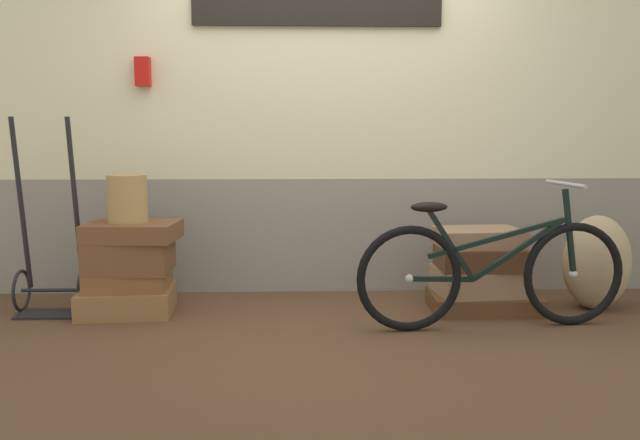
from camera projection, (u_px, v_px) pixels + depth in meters
name	position (u px, v px, depth m)	size (l,w,h in m)	color
ground	(331.00, 324.00, 4.13)	(8.81, 5.20, 0.06)	#513823
station_building	(327.00, 118.00, 4.80)	(6.81, 0.74, 2.53)	gray
suitcase_0	(127.00, 301.00, 4.26)	(0.58, 0.46, 0.16)	olive
suitcase_1	(129.00, 280.00, 4.26)	(0.50, 0.41, 0.11)	brown
suitcase_2	(130.00, 256.00, 4.23)	(0.52, 0.40, 0.20)	brown
suitcase_3	(133.00, 231.00, 4.21)	(0.56, 0.43, 0.11)	brown
suitcase_4	(484.00, 301.00, 4.35)	(0.70, 0.46, 0.11)	brown
suitcase_5	(480.00, 281.00, 4.33)	(0.56, 0.42, 0.17)	#937051
suitcase_6	(480.00, 258.00, 4.29)	(0.55, 0.38, 0.14)	#4C2D19
suitcase_7	(479.00, 237.00, 4.32)	(0.54, 0.38, 0.11)	#937051
wicker_basket	(127.00, 199.00, 4.18)	(0.25, 0.25, 0.30)	#A8844C
luggage_trolley	(51.00, 267.00, 4.27)	(0.43, 0.36, 1.26)	black
burlap_sack	(597.00, 262.00, 4.34)	(0.44, 0.37, 0.62)	tan
bicycle	(492.00, 272.00, 3.90)	(1.64, 0.46, 0.87)	black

